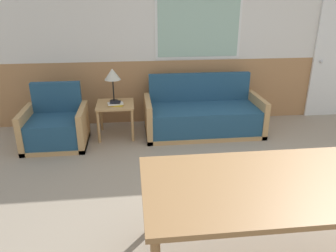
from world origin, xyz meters
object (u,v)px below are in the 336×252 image
Objects in this scene: table_lamp at (112,75)px; dining_table at (284,188)px; couch at (203,116)px; armchair at (56,128)px; side_table at (115,109)px.

dining_table is (1.37, -2.83, -0.24)m from table_lamp.
couch reaches higher than armchair.
armchair is 1.70× the size of table_lamp.
table_lamp reaches higher than armchair.
table_lamp is 0.24× the size of dining_table.
table_lamp is at bearing 174.94° from couch.
couch is 1.51m from table_lamp.
side_table is 0.50m from table_lamp.
armchair is at bearing 131.30° from dining_table.
dining_table is (1.35, -2.73, 0.25)m from side_table.
table_lamp is 3.15m from dining_table.
couch is 3.25× the size of side_table.
armchair reaches higher than dining_table.
side_table is (0.84, 0.24, 0.18)m from armchair.
armchair is at bearing -174.40° from couch.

